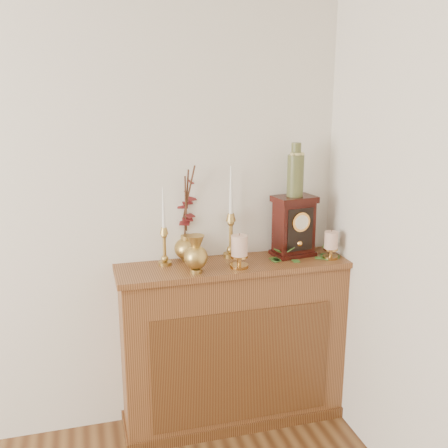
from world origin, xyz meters
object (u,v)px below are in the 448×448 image
object	(u,v)px
ginger_jar	(187,216)
bud_vase	(196,255)
mantel_clock	(294,227)
candlestick_center	(231,228)
ceramic_vase	(295,173)
candlestick_left	(164,240)

from	to	relation	value
ginger_jar	bud_vase	bearing A→B (deg)	-91.49
mantel_clock	candlestick_center	bearing A→B (deg)	161.36
bud_vase	ceramic_vase	bearing A→B (deg)	13.95
candlestick_left	ginger_jar	distance (m)	0.19
bud_vase	ginger_jar	size ratio (longest dim) A/B	0.38
candlestick_center	ginger_jar	distance (m)	0.25
candlestick_left	mantel_clock	xyz separation A→B (m)	(0.71, -0.02, 0.03)
candlestick_left	bud_vase	xyz separation A→B (m)	(0.13, -0.16, -0.04)
candlestick_left	ceramic_vase	xyz separation A→B (m)	(0.70, -0.02, 0.32)
candlestick_center	mantel_clock	distance (m)	0.34
bud_vase	ginger_jar	world-z (taller)	ginger_jar
ceramic_vase	mantel_clock	bearing A→B (deg)	-81.53
ginger_jar	ceramic_vase	distance (m)	0.62
candlestick_left	candlestick_center	size ratio (longest dim) A/B	0.83
mantel_clock	ceramic_vase	world-z (taller)	ceramic_vase
candlestick_left	ginger_jar	xyz separation A→B (m)	(0.14, 0.08, 0.10)
mantel_clock	bud_vase	bearing A→B (deg)	-174.81
candlestick_left	bud_vase	distance (m)	0.21
bud_vase	ginger_jar	bearing A→B (deg)	88.51
bud_vase	mantel_clock	bearing A→B (deg)	13.66
bud_vase	ceramic_vase	xyz separation A→B (m)	(0.58, 0.14, 0.36)
ginger_jar	ceramic_vase	size ratio (longest dim) A/B	1.80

